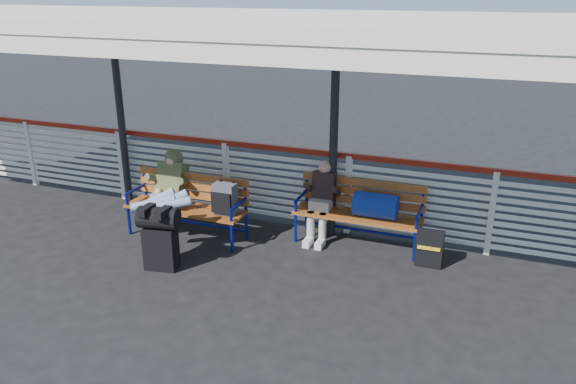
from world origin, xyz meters
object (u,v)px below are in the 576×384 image
at_px(traveler_man, 165,196).
at_px(companion_person, 321,200).
at_px(suitcase_side, 429,248).
at_px(bench_right, 368,206).
at_px(bench_left, 199,200).
at_px(luggage_stack, 160,235).

distance_m(traveler_man, companion_person, 2.22).
bearing_deg(suitcase_side, bench_right, 160.68).
bearing_deg(traveler_man, bench_right, 19.80).
relative_size(bench_right, suitcase_side, 3.72).
bearing_deg(bench_right, bench_left, -165.28).
bearing_deg(companion_person, traveler_man, -154.41).
relative_size(bench_left, traveler_man, 1.10).
distance_m(bench_right, suitcase_side, 1.03).
bearing_deg(traveler_man, bench_left, 46.24).
bearing_deg(bench_left, companion_person, 20.09).
relative_size(bench_right, traveler_man, 1.10).
bearing_deg(bench_left, traveler_man, -133.76).
relative_size(luggage_stack, suitcase_side, 1.77).
bearing_deg(bench_left, luggage_stack, -89.30).
xyz_separation_m(bench_left, companion_person, (1.66, 0.61, 0.01)).
distance_m(bench_right, companion_person, 0.68).
relative_size(luggage_stack, bench_left, 0.48).
bearing_deg(suitcase_side, bench_left, -175.61).
xyz_separation_m(luggage_stack, bench_right, (2.33, 1.65, 0.13)).
xyz_separation_m(luggage_stack, suitcase_side, (3.25, 1.35, -0.22)).
relative_size(bench_right, companion_person, 1.57).
relative_size(bench_left, companion_person, 1.57).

